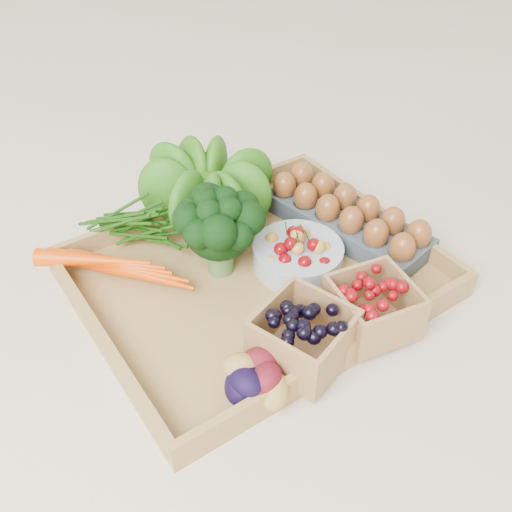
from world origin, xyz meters
TOP-DOWN VIEW (x-y plane):
  - ground at (0.00, 0.00)m, footprint 4.00×4.00m
  - tray at (0.00, 0.00)m, footprint 0.55×0.45m
  - carrots at (-0.19, 0.12)m, footprint 0.20×0.15m
  - lettuce at (0.02, 0.19)m, footprint 0.16×0.16m
  - broccoli at (-0.04, 0.05)m, footprint 0.14×0.14m
  - cherry_bowl at (0.07, -0.02)m, footprint 0.15×0.15m
  - egg_carton at (0.20, 0.01)m, footprint 0.17×0.33m
  - potatoes at (-0.13, -0.18)m, footprint 0.13×0.13m
  - punnet_blackberry at (-0.04, -0.18)m, footprint 0.15×0.15m
  - punnet_raspberry at (0.08, -0.19)m, footprint 0.13×0.13m

SIDE VIEW (x-z plane):
  - ground at x=0.00m, z-range 0.00..0.00m
  - tray at x=0.00m, z-range 0.00..0.01m
  - egg_carton at x=0.20m, z-range 0.01..0.05m
  - cherry_bowl at x=0.07m, z-range 0.01..0.06m
  - carrots at x=-0.19m, z-range 0.01..0.06m
  - potatoes at x=-0.13m, z-range 0.01..0.09m
  - punnet_raspberry at x=0.08m, z-range 0.01..0.09m
  - punnet_blackberry at x=-0.04m, z-range 0.01..0.10m
  - broccoli at x=-0.04m, z-range 0.02..0.13m
  - lettuce at x=0.02m, z-range 0.02..0.17m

